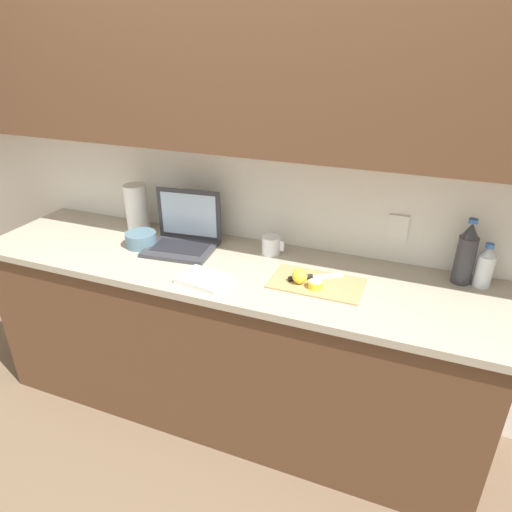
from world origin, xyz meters
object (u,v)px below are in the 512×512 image
object	(u,v)px
cutting_board	(317,283)
lemon_half_cut	(316,284)
bowl_white	(141,239)
paper_towel_roll	(137,208)
measuring_cup	(271,245)
bottle_oil_tall	(485,267)
laptop	(184,235)
bottle_green_soda	(466,254)
lemon_whole_beside	(300,276)
knife	(307,277)

from	to	relation	value
cutting_board	lemon_half_cut	xyz separation A→B (m)	(0.01, -0.05, 0.02)
bowl_white	paper_towel_roll	size ratio (longest dim) A/B	0.61
measuring_cup	bowl_white	size ratio (longest dim) A/B	0.73
bottle_oil_tall	paper_towel_roll	world-z (taller)	paper_towel_roll
laptop	bottle_green_soda	world-z (taller)	bottle_green_soda
lemon_whole_beside	paper_towel_roll	xyz separation A→B (m)	(-1.02, 0.27, 0.09)
cutting_board	paper_towel_roll	bearing A→B (deg)	167.68
cutting_board	bowl_white	bearing A→B (deg)	176.70
knife	bowl_white	world-z (taller)	bowl_white
bottle_oil_tall	bowl_white	distance (m)	1.63
cutting_board	knife	world-z (taller)	knife
laptop	lemon_whole_beside	bearing A→B (deg)	-19.69
cutting_board	lemon_half_cut	world-z (taller)	lemon_half_cut
measuring_cup	lemon_whole_beside	bearing A→B (deg)	-48.12
bottle_green_soda	knife	bearing A→B (deg)	-159.33
laptop	lemon_whole_beside	world-z (taller)	laptop
lemon_half_cut	lemon_whole_beside	bearing A→B (deg)	167.83
lemon_whole_beside	paper_towel_roll	distance (m)	1.06
laptop	cutting_board	xyz separation A→B (m)	(0.74, -0.13, -0.06)
cutting_board	paper_towel_roll	distance (m)	1.12
laptop	measuring_cup	distance (m)	0.45
lemon_half_cut	paper_towel_roll	bearing A→B (deg)	165.42
knife	paper_towel_roll	bearing A→B (deg)	133.02
laptop	lemon_half_cut	distance (m)	0.77
laptop	bottle_oil_tall	size ratio (longest dim) A/B	1.83
cutting_board	knife	distance (m)	0.05
lemon_half_cut	knife	bearing A→B (deg)	133.12
lemon_half_cut	cutting_board	bearing A→B (deg)	98.94
laptop	paper_towel_roll	size ratio (longest dim) A/B	1.42
lemon_whole_beside	paper_towel_roll	bearing A→B (deg)	165.24
bottle_oil_tall	laptop	bearing A→B (deg)	-175.03
laptop	bottle_oil_tall	world-z (taller)	laptop
knife	bottle_green_soda	xyz separation A→B (m)	(0.64, 0.24, 0.12)
lemon_half_cut	bowl_white	world-z (taller)	bowl_white
laptop	measuring_cup	world-z (taller)	laptop
lemon_whole_beside	bottle_green_soda	world-z (taller)	bottle_green_soda
paper_towel_roll	lemon_half_cut	bearing A→B (deg)	-14.58
cutting_board	paper_towel_roll	size ratio (longest dim) A/B	1.57
cutting_board	bottle_oil_tall	world-z (taller)	bottle_oil_tall
lemon_whole_beside	bottle_green_soda	xyz separation A→B (m)	(0.66, 0.29, 0.10)
laptop	lemon_whole_beside	size ratio (longest dim) A/B	5.51
lemon_whole_beside	measuring_cup	xyz separation A→B (m)	(-0.22, 0.25, 0.00)
cutting_board	bottle_green_soda	bearing A→B (deg)	23.47
knife	bowl_white	xyz separation A→B (m)	(-0.90, 0.04, 0.02)
knife	lemon_whole_beside	bearing A→B (deg)	-147.54
lemon_whole_beside	bottle_oil_tall	size ratio (longest dim) A/B	0.33
cutting_board	lemon_half_cut	size ratio (longest dim) A/B	6.35
lemon_half_cut	measuring_cup	xyz separation A→B (m)	(-0.30, 0.26, 0.02)
lemon_half_cut	paper_towel_roll	world-z (taller)	paper_towel_roll
lemon_whole_beside	measuring_cup	size ratio (longest dim) A/B	0.58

